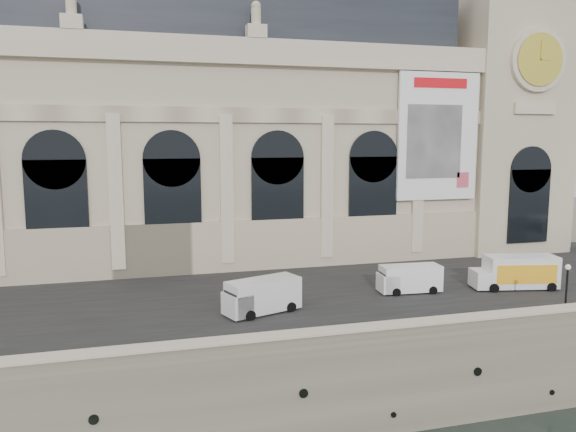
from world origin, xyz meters
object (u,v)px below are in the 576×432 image
object	(u,v)px
box_truck	(516,272)
lamp_right	(566,291)
van_c	(407,279)
van_b	(259,297)

from	to	relation	value
box_truck	lamp_right	distance (m)	7.80
van_c	box_truck	xyz separation A→B (m)	(9.59, -1.37, 0.27)
van_b	van_c	size ratio (longest dim) A/B	1.15
van_c	van_b	bearing A→B (deg)	-170.09
van_c	lamp_right	distance (m)	12.05
lamp_right	van_c	bearing A→B (deg)	131.59
van_b	van_c	world-z (taller)	van_b
van_c	box_truck	size ratio (longest dim) A/B	0.71
van_c	box_truck	distance (m)	9.70
van_c	lamp_right	size ratio (longest dim) A/B	1.36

